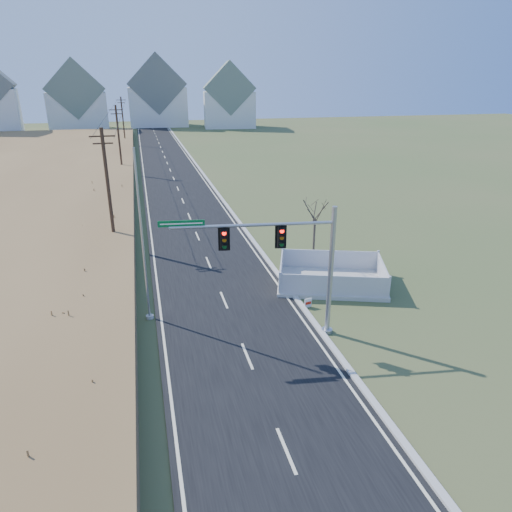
# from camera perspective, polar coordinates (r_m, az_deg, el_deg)

# --- Properties ---
(ground) EXTENTS (260.00, 260.00, 0.00)m
(ground) POSITION_cam_1_polar(r_m,az_deg,el_deg) (23.58, -2.24, -9.89)
(ground) COLOR #425429
(ground) RESTS_ON ground
(road) EXTENTS (8.00, 180.00, 0.06)m
(road) POSITION_cam_1_polar(r_m,az_deg,el_deg) (70.92, -10.92, 11.05)
(road) COLOR black
(road) RESTS_ON ground
(curb) EXTENTS (0.30, 180.00, 0.18)m
(curb) POSITION_cam_1_polar(r_m,az_deg,el_deg) (71.27, -7.54, 11.35)
(curb) COLOR #B2AFA8
(curb) RESTS_ON ground
(utility_pole_near) EXTENTS (1.80, 0.26, 9.00)m
(utility_pole_near) POSITION_cam_1_polar(r_m,az_deg,el_deg) (35.64, -17.98, 8.09)
(utility_pole_near) COLOR #422D1E
(utility_pole_near) RESTS_ON ground
(utility_pole_mid) EXTENTS (1.80, 0.26, 9.00)m
(utility_pole_mid) POSITION_cam_1_polar(r_m,az_deg,el_deg) (65.23, -16.76, 13.83)
(utility_pole_mid) COLOR #422D1E
(utility_pole_mid) RESTS_ON ground
(utility_pole_far) EXTENTS (1.80, 0.26, 9.00)m
(utility_pole_far) POSITION_cam_1_polar(r_m,az_deg,el_deg) (95.08, -16.29, 15.97)
(utility_pole_far) COLOR #422D1E
(utility_pole_far) RESTS_ON ground
(condo_nnw) EXTENTS (14.93, 11.17, 17.03)m
(condo_nnw) POSITION_cam_1_polar(r_m,az_deg,el_deg) (128.62, -21.48, 17.59)
(condo_nnw) COLOR white
(condo_nnw) RESTS_ON ground
(condo_n) EXTENTS (15.27, 10.20, 18.54)m
(condo_n) POSITION_cam_1_polar(r_m,az_deg,el_deg) (131.97, -12.24, 18.87)
(condo_n) COLOR white
(condo_n) RESTS_ON ground
(condo_ne) EXTENTS (14.12, 10.51, 16.52)m
(condo_ne) POSITION_cam_1_polar(r_m,az_deg,el_deg) (126.19, -3.39, 18.84)
(condo_ne) COLOR white
(condo_ne) RESTS_ON ground
(traffic_signal_mast) EXTENTS (8.34, 1.38, 6.69)m
(traffic_signal_mast) POSITION_cam_1_polar(r_m,az_deg,el_deg) (21.88, 4.78, -0.36)
(traffic_signal_mast) COLOR #9EA0A5
(traffic_signal_mast) RESTS_ON ground
(fence_enclosure) EXTENTS (7.75, 6.46, 1.52)m
(fence_enclosure) POSITION_cam_1_polar(r_m,az_deg,el_deg) (29.29, 9.34, -2.99)
(fence_enclosure) COLOR #B7B5AD
(fence_enclosure) RESTS_ON ground
(open_sign) EXTENTS (0.44, 0.14, 0.55)m
(open_sign) POSITION_cam_1_polar(r_m,az_deg,el_deg) (26.24, 6.52, -5.85)
(open_sign) COLOR white
(open_sign) RESTS_ON ground
(flagpole) EXTENTS (0.41, 0.41, 9.18)m
(flagpole) POSITION_cam_1_polar(r_m,az_deg,el_deg) (24.24, -13.83, 0.02)
(flagpole) COLOR #B7B5AD
(flagpole) RESTS_ON ground
(bare_tree) EXTENTS (1.89, 1.89, 5.02)m
(bare_tree) POSITION_cam_1_polar(r_m,az_deg,el_deg) (30.79, 7.44, 5.76)
(bare_tree) COLOR #4C3F33
(bare_tree) RESTS_ON ground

